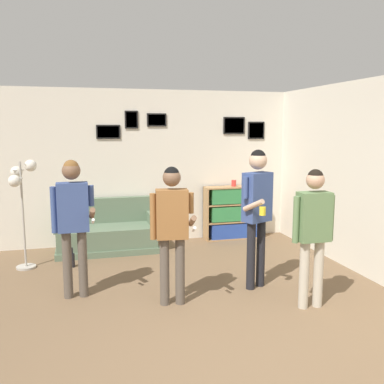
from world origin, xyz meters
The scene contains 12 objects.
ground_plane centered at (0.00, 0.00, 0.00)m, with size 20.00×20.00×0.00m, color brown.
wall_back centered at (0.01, 4.51, 1.36)m, with size 7.32×0.08×2.70m.
wall_right centered at (2.49, 2.24, 1.35)m, with size 0.06×6.88×2.70m.
couch centered at (-0.91, 4.09, 0.29)m, with size 1.65×0.80×0.85m.
bookshelf centered at (1.40, 4.29, 0.49)m, with size 1.08×0.30×0.98m.
floor_lamp centered at (-2.12, 3.45, 1.19)m, with size 0.38×0.41×1.59m.
person_player_foreground_left centered at (-1.40, 2.14, 1.03)m, with size 0.50×0.45×1.67m.
person_player_foreground_center centered at (-0.31, 1.64, 0.99)m, with size 0.50×0.48×1.61m.
person_watcher_holding_cup centered at (0.84, 1.88, 1.10)m, with size 0.46×0.55×1.78m.
person_spectator_near_bookshelf centered at (1.20, 1.16, 0.97)m, with size 0.50×0.21×1.59m.
bottle_on_floor centered at (-1.46, 3.32, 0.11)m, with size 0.08×0.08×0.29m.
drinking_cup centered at (1.41, 4.29, 1.03)m, with size 0.08×0.08×0.12m.
Camera 1 is at (-1.30, -3.02, 2.05)m, focal length 40.00 mm.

